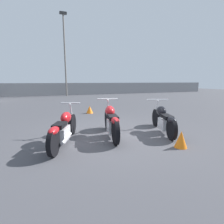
% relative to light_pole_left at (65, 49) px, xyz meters
% --- Properties ---
extents(ground_plane, '(60.00, 60.00, 0.00)m').
position_rel_light_pole_left_xyz_m(ground_plane, '(-0.38, -14.56, -4.85)').
color(ground_plane, '#424247').
extents(fence_back, '(40.00, 0.04, 1.36)m').
position_rel_light_pole_left_xyz_m(fence_back, '(-0.38, 0.94, -4.17)').
color(fence_back, gray).
rests_on(fence_back, ground_plane).
extents(light_pole_left, '(0.70, 0.35, 8.31)m').
position_rel_light_pole_left_xyz_m(light_pole_left, '(0.00, 0.00, 0.00)').
color(light_pole_left, slate).
rests_on(light_pole_left, ground_plane).
extents(motorcycle_slot_0, '(1.00, 2.06, 0.97)m').
position_rel_light_pole_left_xyz_m(motorcycle_slot_0, '(-1.86, -14.79, -4.45)').
color(motorcycle_slot_0, black).
rests_on(motorcycle_slot_0, ground_plane).
extents(motorcycle_slot_1, '(0.71, 2.06, 1.04)m').
position_rel_light_pole_left_xyz_m(motorcycle_slot_1, '(-0.53, -14.65, -4.40)').
color(motorcycle_slot_1, black).
rests_on(motorcycle_slot_1, ground_plane).
extents(motorcycle_slot_2, '(0.95, 2.01, 0.97)m').
position_rel_light_pole_left_xyz_m(motorcycle_slot_2, '(1.12, -14.86, -4.43)').
color(motorcycle_slot_2, black).
rests_on(motorcycle_slot_2, ground_plane).
extents(traffic_cone_near, '(0.34, 0.34, 0.37)m').
position_rel_light_pole_left_xyz_m(traffic_cone_near, '(-0.21, -10.84, -4.67)').
color(traffic_cone_near, orange).
rests_on(traffic_cone_near, ground_plane).
extents(traffic_cone_far, '(0.30, 0.30, 0.41)m').
position_rel_light_pole_left_xyz_m(traffic_cone_far, '(0.71, -16.07, -4.64)').
color(traffic_cone_far, orange).
rests_on(traffic_cone_far, ground_plane).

